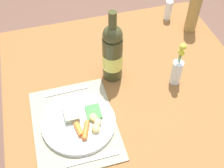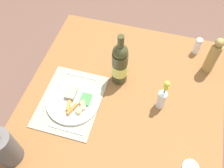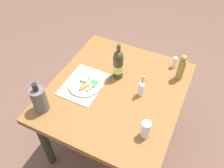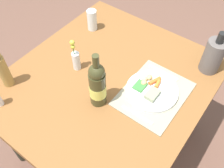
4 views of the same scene
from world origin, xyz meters
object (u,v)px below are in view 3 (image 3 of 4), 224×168
at_px(fork, 94,71).
at_px(flower_vase, 141,88).
at_px(dinner_plate, 86,84).
at_px(knife, 77,99).
at_px(cooler_bottle, 39,99).
at_px(water_tumbler, 146,130).
at_px(dining_table, 116,97).
at_px(pepper_mill, 181,68).
at_px(salt_shaker, 175,62).
at_px(wine_bottle, 118,65).

xyz_separation_m(fork, flower_vase, (0.06, 0.46, 0.07)).
relative_size(dinner_plate, fork, 1.57).
distance_m(knife, cooler_bottle, 0.28).
xyz_separation_m(knife, water_tumbler, (0.07, 0.58, 0.05)).
height_order(knife, flower_vase, flower_vase).
bearing_deg(knife, dining_table, 135.82).
distance_m(cooler_bottle, pepper_mill, 1.13).
bearing_deg(water_tumbler, pepper_mill, 174.18).
distance_m(cooler_bottle, water_tumbler, 0.78).
xyz_separation_m(dining_table, knife, (0.23, -0.22, 0.10)).
height_order(salt_shaker, water_tumbler, water_tumbler).
xyz_separation_m(dinner_plate, wine_bottle, (-0.21, 0.19, 0.11)).
relative_size(salt_shaker, wine_bottle, 0.32).
bearing_deg(salt_shaker, pepper_mill, 32.43).
distance_m(dinner_plate, fork, 0.17).
distance_m(fork, salt_shaker, 0.71).
bearing_deg(pepper_mill, water_tumbler, -5.82).
xyz_separation_m(cooler_bottle, wine_bottle, (-0.56, 0.36, 0.03)).
xyz_separation_m(pepper_mill, flower_vase, (0.31, -0.22, -0.04)).
xyz_separation_m(salt_shaker, flower_vase, (0.43, -0.15, 0.02)).
xyz_separation_m(wine_bottle, pepper_mill, (-0.20, 0.47, -0.02)).
distance_m(dinner_plate, pepper_mill, 0.79).
bearing_deg(knife, salt_shaker, 140.88).
xyz_separation_m(fork, wine_bottle, (-0.04, 0.21, 0.12)).
distance_m(salt_shaker, flower_vase, 0.45).
relative_size(water_tumbler, flower_vase, 0.67).
distance_m(cooler_bottle, salt_shaker, 1.16).
relative_size(wine_bottle, water_tumbler, 2.36).
height_order(dinner_plate, knife, dinner_plate).
bearing_deg(knife, water_tumbler, 83.64).
bearing_deg(cooler_bottle, dining_table, 135.06).
bearing_deg(cooler_bottle, wine_bottle, 146.79).
xyz_separation_m(dining_table, pepper_mill, (-0.35, 0.42, 0.21)).
height_order(fork, pepper_mill, pepper_mill).
bearing_deg(dining_table, knife, -44.53).
relative_size(dining_table, fork, 6.51).
distance_m(dining_table, salt_shaker, 0.59).
bearing_deg(dinner_plate, knife, 5.57).
bearing_deg(pepper_mill, knife, -48.26).
relative_size(wine_bottle, flower_vase, 1.58).
height_order(pepper_mill, flower_vase, pepper_mill).
relative_size(dinner_plate, pepper_mill, 1.16).
height_order(cooler_bottle, pepper_mill, cooler_bottle).
relative_size(pepper_mill, flower_vase, 1.16).
height_order(dining_table, cooler_bottle, cooler_bottle).
height_order(wine_bottle, flower_vase, wine_bottle).
bearing_deg(water_tumbler, wine_bottle, -137.40).
distance_m(dining_table, flower_vase, 0.26).
xyz_separation_m(knife, salt_shaker, (-0.69, 0.57, 0.04)).
distance_m(dinner_plate, flower_vase, 0.45).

